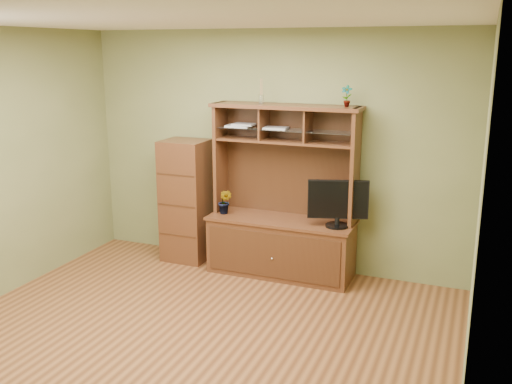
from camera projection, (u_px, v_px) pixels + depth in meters
The scene contains 8 objects.
room at pixel (187, 190), 4.70m from camera, with size 4.54×4.04×2.74m.
media_hutch at pixel (282, 229), 6.38m from camera, with size 1.66×0.61×1.90m.
monitor at pixel (338, 202), 5.97m from camera, with size 0.62×0.25×0.51m.
orchid_plant at pixel (225, 202), 6.48m from camera, with size 0.16×0.13×0.29m, color #2C511C.
top_plant at pixel (347, 96), 5.84m from camera, with size 0.12×0.08×0.22m, color #316F26.
reed_diffuser at pixel (261, 94), 6.19m from camera, with size 0.05×0.05×0.27m.
magazines at pixel (252, 126), 6.31m from camera, with size 0.73×0.23×0.04m.
side_cabinet at pixel (186, 201), 6.79m from camera, with size 0.52×0.47×1.45m.
Camera 1 is at (2.23, -4.02, 2.48)m, focal length 40.00 mm.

